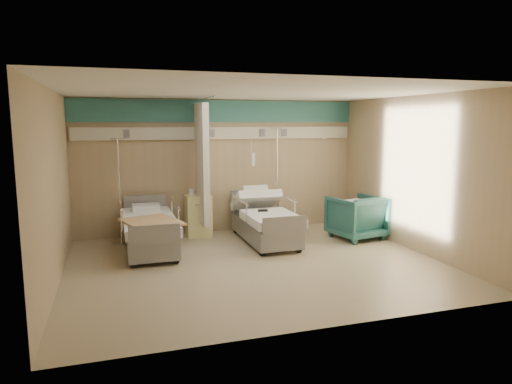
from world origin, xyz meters
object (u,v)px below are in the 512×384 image
bedside_cabinet (198,215)px  bed_right (265,226)px  bed_left (150,234)px  iv_stand_right (277,209)px  iv_stand_left (121,222)px  visitor_armchair (356,217)px

bedside_cabinet → bed_right: bearing=-38.0°
bed_right → bed_left: 2.20m
iv_stand_right → iv_stand_left: size_ratio=1.08×
iv_stand_right → bed_right: bearing=-121.3°
bedside_cabinet → visitor_armchair: size_ratio=0.89×
bed_left → iv_stand_right: (2.80, 0.98, 0.13)m
bed_left → iv_stand_right: iv_stand_right is taller
visitor_armchair → iv_stand_left: (-4.53, 1.02, -0.02)m
bed_right → visitor_armchair: visitor_armchair is taller
visitor_armchair → iv_stand_right: bearing=-55.7°
visitor_armchair → iv_stand_left: iv_stand_left is taller
bed_left → visitor_armchair: visitor_armchair is taller
bed_right → iv_stand_right: (0.60, 0.98, 0.13)m
bed_left → bedside_cabinet: size_ratio=2.54×
visitor_armchair → iv_stand_left: size_ratio=0.47×
bedside_cabinet → visitor_armchair: visitor_armchair is taller
iv_stand_left → bed_right: bearing=-15.8°
bed_left → bedside_cabinet: (1.05, 0.90, 0.11)m
bed_right → bedside_cabinet: (-1.15, 0.90, 0.11)m
bed_left → bed_right: bearing=0.0°
visitor_armchair → iv_stand_right: iv_stand_right is taller
bed_left → iv_stand_left: 0.90m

